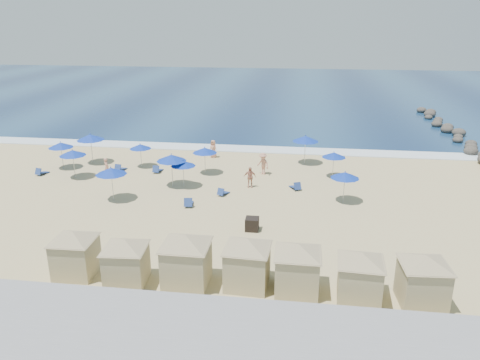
{
  "coord_description": "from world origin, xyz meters",
  "views": [
    {
      "loc": [
        7.68,
        -28.69,
        12.17
      ],
      "look_at": [
        3.33,
        3.0,
        1.12
      ],
      "focal_mm": 35.0,
      "sensor_mm": 36.0,
      "label": 1
    }
  ],
  "objects_px": {
    "trash_bin": "(252,224)",
    "cabana_5": "(360,270)",
    "cabana_3": "(247,256)",
    "umbrella_0": "(61,145)",
    "cabana_1": "(126,256)",
    "beachgoer_0": "(107,168)",
    "umbrella_1": "(72,153)",
    "cabana_6": "(424,273)",
    "umbrella_8": "(306,139)",
    "umbrella_10": "(345,175)",
    "umbrella_9": "(334,155)",
    "beachgoer_2": "(263,164)",
    "umbrella_4": "(140,146)",
    "cabana_4": "(298,262)",
    "umbrella_3": "(111,171)",
    "cabana_0": "(74,247)",
    "umbrella_5": "(183,163)",
    "beachgoer_1": "(250,177)",
    "umbrella_2": "(90,137)",
    "beachgoer_3": "(213,149)",
    "umbrella_7": "(205,150)",
    "rock_jetty": "(451,131)",
    "cabana_2": "(186,253)",
    "umbrella_6": "(171,158)"
  },
  "relations": [
    {
      "from": "cabana_0",
      "to": "umbrella_5",
      "type": "distance_m",
      "value": 13.51
    },
    {
      "from": "umbrella_3",
      "to": "umbrella_9",
      "type": "height_order",
      "value": "umbrella_3"
    },
    {
      "from": "trash_bin",
      "to": "umbrella_1",
      "type": "xyz_separation_m",
      "value": [
        -15.29,
        7.92,
        1.69
      ]
    },
    {
      "from": "umbrella_7",
      "to": "umbrella_9",
      "type": "bearing_deg",
      "value": 2.43
    },
    {
      "from": "umbrella_9",
      "to": "beachgoer_1",
      "type": "xyz_separation_m",
      "value": [
        -6.38,
        -3.25,
        -1.08
      ]
    },
    {
      "from": "umbrella_2",
      "to": "umbrella_7",
      "type": "distance_m",
      "value": 10.65
    },
    {
      "from": "umbrella_2",
      "to": "beachgoer_1",
      "type": "height_order",
      "value": "umbrella_2"
    },
    {
      "from": "rock_jetty",
      "to": "cabana_5",
      "type": "bearing_deg",
      "value": -111.34
    },
    {
      "from": "cabana_6",
      "to": "beachgoer_0",
      "type": "height_order",
      "value": "cabana_6"
    },
    {
      "from": "trash_bin",
      "to": "cabana_3",
      "type": "distance_m",
      "value": 6.34
    },
    {
      "from": "trash_bin",
      "to": "beachgoer_0",
      "type": "height_order",
      "value": "beachgoer_0"
    },
    {
      "from": "cabana_1",
      "to": "trash_bin",
      "type": "bearing_deg",
      "value": 51.8
    },
    {
      "from": "beachgoer_1",
      "to": "beachgoer_3",
      "type": "xyz_separation_m",
      "value": [
        -4.3,
        7.6,
        0.01
      ]
    },
    {
      "from": "umbrella_3",
      "to": "beachgoer_1",
      "type": "height_order",
      "value": "umbrella_3"
    },
    {
      "from": "cabana_1",
      "to": "beachgoer_2",
      "type": "height_order",
      "value": "cabana_1"
    },
    {
      "from": "umbrella_8",
      "to": "umbrella_10",
      "type": "xyz_separation_m",
      "value": [
        2.75,
        -8.88,
        -0.3
      ]
    },
    {
      "from": "cabana_6",
      "to": "umbrella_3",
      "type": "distance_m",
      "value": 21.33
    },
    {
      "from": "umbrella_8",
      "to": "beachgoer_3",
      "type": "bearing_deg",
      "value": 174.31
    },
    {
      "from": "cabana_5",
      "to": "cabana_6",
      "type": "bearing_deg",
      "value": 0.9
    },
    {
      "from": "umbrella_3",
      "to": "cabana_1",
      "type": "bearing_deg",
      "value": -64.51
    },
    {
      "from": "trash_bin",
      "to": "cabana_2",
      "type": "bearing_deg",
      "value": -110.47
    },
    {
      "from": "umbrella_3",
      "to": "umbrella_5",
      "type": "height_order",
      "value": "umbrella_3"
    },
    {
      "from": "rock_jetty",
      "to": "umbrella_3",
      "type": "distance_m",
      "value": 38.13
    },
    {
      "from": "cabana_3",
      "to": "umbrella_0",
      "type": "relative_size",
      "value": 1.82
    },
    {
      "from": "beachgoer_2",
      "to": "beachgoer_3",
      "type": "distance_m",
      "value": 6.63
    },
    {
      "from": "cabana_4",
      "to": "beachgoer_1",
      "type": "xyz_separation_m",
      "value": [
        -3.86,
        14.01,
        -0.74
      ]
    },
    {
      "from": "cabana_4",
      "to": "umbrella_2",
      "type": "xyz_separation_m",
      "value": [
        -18.44,
        18.36,
        0.81
      ]
    },
    {
      "from": "umbrella_4",
      "to": "beachgoer_1",
      "type": "height_order",
      "value": "umbrella_4"
    },
    {
      "from": "cabana_1",
      "to": "umbrella_7",
      "type": "height_order",
      "value": "cabana_1"
    },
    {
      "from": "umbrella_3",
      "to": "cabana_3",
      "type": "bearing_deg",
      "value": -42.48
    },
    {
      "from": "cabana_4",
      "to": "beachgoer_0",
      "type": "height_order",
      "value": "cabana_4"
    },
    {
      "from": "cabana_1",
      "to": "beachgoer_0",
      "type": "relative_size",
      "value": 2.55
    },
    {
      "from": "cabana_3",
      "to": "beachgoer_1",
      "type": "height_order",
      "value": "cabana_3"
    },
    {
      "from": "cabana_5",
      "to": "cabana_6",
      "type": "height_order",
      "value": "cabana_6"
    },
    {
      "from": "cabana_3",
      "to": "umbrella_4",
      "type": "relative_size",
      "value": 2.06
    },
    {
      "from": "umbrella_2",
      "to": "umbrella_9",
      "type": "relative_size",
      "value": 1.25
    },
    {
      "from": "umbrella_5",
      "to": "umbrella_9",
      "type": "relative_size",
      "value": 0.99
    },
    {
      "from": "beachgoer_2",
      "to": "umbrella_6",
      "type": "bearing_deg",
      "value": -110.56
    },
    {
      "from": "umbrella_9",
      "to": "beachgoer_2",
      "type": "bearing_deg",
      "value": -179.98
    },
    {
      "from": "cabana_1",
      "to": "cabana_4",
      "type": "height_order",
      "value": "cabana_4"
    },
    {
      "from": "cabana_1",
      "to": "rock_jetty",
      "type": "bearing_deg",
      "value": 54.75
    },
    {
      "from": "umbrella_1",
      "to": "cabana_6",
      "type": "bearing_deg",
      "value": -31.57
    },
    {
      "from": "umbrella_9",
      "to": "beachgoer_0",
      "type": "relative_size",
      "value": 1.36
    },
    {
      "from": "cabana_6",
      "to": "beachgoer_1",
      "type": "relative_size",
      "value": 2.6
    },
    {
      "from": "trash_bin",
      "to": "cabana_5",
      "type": "xyz_separation_m",
      "value": [
        5.64,
        -6.68,
        1.1
      ]
    },
    {
      "from": "umbrella_1",
      "to": "cabana_4",
      "type": "bearing_deg",
      "value": -38.33
    },
    {
      "from": "cabana_5",
      "to": "umbrella_4",
      "type": "xyz_separation_m",
      "value": [
        -16.59,
        18.15,
        0.33
      ]
    },
    {
      "from": "umbrella_2",
      "to": "umbrella_10",
      "type": "distance_m",
      "value": 22.39
    },
    {
      "from": "umbrella_4",
      "to": "umbrella_9",
      "type": "height_order",
      "value": "umbrella_9"
    },
    {
      "from": "cabana_6",
      "to": "umbrella_9",
      "type": "bearing_deg",
      "value": 99.86
    }
  ]
}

